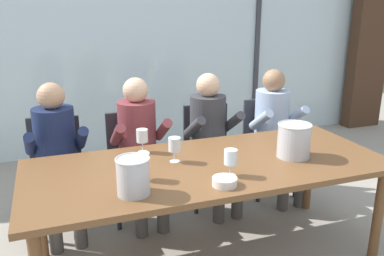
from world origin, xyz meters
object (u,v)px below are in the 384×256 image
(chair_left_of_center, at_px, (133,156))
(wine_glass_by_right_taster, at_px, (175,146))
(person_pale_blue_shirt, at_px, (276,125))
(ice_bucket_primary, at_px, (294,140))
(tasting_bowl, at_px, (225,182))
(wine_glass_center_pour, at_px, (142,137))
(chair_center, at_px, (208,146))
(dining_table, at_px, (209,172))
(ice_bucket_secondary, at_px, (133,176))
(chair_right_of_center, at_px, (267,138))
(person_navy_polo, at_px, (57,149))
(wine_glass_near_bucket, at_px, (231,158))
(person_maroon_top, at_px, (140,140))
(chair_near_curtain, at_px, (56,163))
(person_charcoal_jacket, at_px, (212,132))
(wine_glass_by_left_taster, at_px, (143,162))

(chair_left_of_center, xyz_separation_m, wine_glass_by_right_taster, (0.13, -0.79, 0.34))
(person_pale_blue_shirt, bearing_deg, ice_bucket_primary, -115.56)
(tasting_bowl, xyz_separation_m, wine_glass_center_pour, (-0.33, 0.73, 0.09))
(chair_center, bearing_deg, dining_table, -106.36)
(ice_bucket_secondary, distance_m, tasting_bowl, 0.54)
(ice_bucket_primary, bearing_deg, chair_right_of_center, 69.09)
(ice_bucket_secondary, bearing_deg, person_navy_polo, 109.85)
(wine_glass_near_bucket, bearing_deg, chair_center, 74.46)
(person_navy_polo, bearing_deg, person_maroon_top, -2.98)
(chair_near_curtain, xyz_separation_m, ice_bucket_secondary, (0.41, -1.23, 0.33))
(chair_near_curtain, relative_size, person_charcoal_jacket, 0.74)
(wine_glass_by_right_taster, bearing_deg, chair_left_of_center, 99.34)
(dining_table, relative_size, person_maroon_top, 2.03)
(dining_table, distance_m, ice_bucket_secondary, 0.67)
(chair_left_of_center, bearing_deg, chair_right_of_center, 2.53)
(chair_center, height_order, person_maroon_top, person_maroon_top)
(dining_table, xyz_separation_m, wine_glass_center_pour, (-0.38, 0.37, 0.18))
(chair_center, relative_size, wine_glass_by_right_taster, 5.12)
(person_maroon_top, distance_m, person_charcoal_jacket, 0.65)
(person_navy_polo, relative_size, person_maroon_top, 1.00)
(person_maroon_top, bearing_deg, ice_bucket_secondary, -105.94)
(wine_glass_center_pour, bearing_deg, wine_glass_by_right_taster, -57.91)
(dining_table, xyz_separation_m, wine_glass_by_left_taster, (-0.48, -0.11, 0.18))
(chair_right_of_center, height_order, wine_glass_center_pour, wine_glass_center_pour)
(chair_center, bearing_deg, wine_glass_center_pour, -138.16)
(tasting_bowl, xyz_separation_m, wine_glass_near_bucket, (0.09, 0.12, 0.09))
(person_navy_polo, xyz_separation_m, wine_glass_by_right_taster, (0.75, -0.68, 0.17))
(chair_left_of_center, bearing_deg, chair_center, 2.62)
(person_charcoal_jacket, bearing_deg, wine_glass_by_left_taster, -137.71)
(chair_left_of_center, distance_m, ice_bucket_primary, 1.41)
(chair_center, bearing_deg, chair_left_of_center, -173.22)
(person_maroon_top, relative_size, wine_glass_by_left_taster, 6.96)
(ice_bucket_primary, bearing_deg, tasting_bowl, -157.18)
(dining_table, bearing_deg, chair_near_curtain, 136.29)
(person_maroon_top, relative_size, ice_bucket_primary, 5.02)
(person_pale_blue_shirt, bearing_deg, ice_bucket_secondary, -147.36)
(chair_left_of_center, height_order, person_navy_polo, person_navy_polo)
(tasting_bowl, bearing_deg, chair_center, 72.01)
(wine_glass_by_right_taster, bearing_deg, person_charcoal_jacket, 50.63)
(person_pale_blue_shirt, relative_size, ice_bucket_secondary, 5.55)
(person_charcoal_jacket, relative_size, wine_glass_near_bucket, 6.96)
(person_charcoal_jacket, bearing_deg, chair_left_of_center, 165.25)
(chair_center, xyz_separation_m, person_maroon_top, (-0.67, -0.13, 0.17))
(person_charcoal_jacket, xyz_separation_m, person_pale_blue_shirt, (0.65, -0.00, 0.00))
(person_maroon_top, relative_size, wine_glass_near_bucket, 6.96)
(person_navy_polo, distance_m, wine_glass_center_pour, 0.74)
(chair_near_curtain, bearing_deg, person_pale_blue_shirt, 1.54)
(person_maroon_top, height_order, ice_bucket_primary, person_maroon_top)
(chair_near_curtain, distance_m, tasting_bowl, 1.62)
(person_charcoal_jacket, bearing_deg, wine_glass_near_bucket, -111.31)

